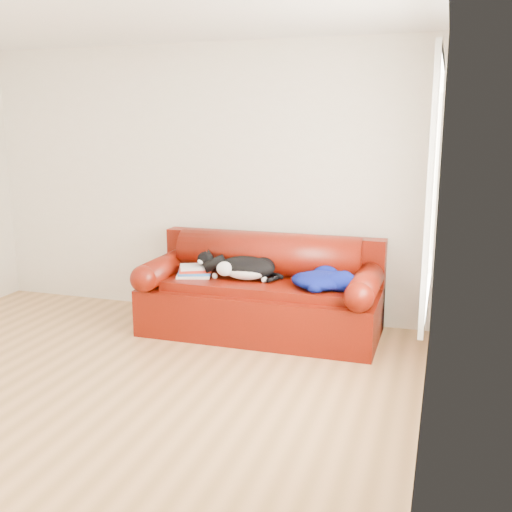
{
  "coord_description": "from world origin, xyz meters",
  "views": [
    {
      "loc": [
        2.31,
        -3.43,
        1.86
      ],
      "look_at": [
        0.79,
        1.35,
        0.74
      ],
      "focal_mm": 42.0,
      "sensor_mm": 36.0,
      "label": 1
    }
  ],
  "objects_px": {
    "cat": "(246,269)",
    "blanket": "(323,279)",
    "sofa_base": "(261,308)",
    "book_stack": "(195,271)"
  },
  "relations": [
    {
      "from": "sofa_base",
      "to": "book_stack",
      "type": "xyz_separation_m",
      "value": [
        -0.61,
        -0.07,
        0.31
      ]
    },
    {
      "from": "book_stack",
      "to": "cat",
      "type": "relative_size",
      "value": 0.49
    },
    {
      "from": "sofa_base",
      "to": "blanket",
      "type": "xyz_separation_m",
      "value": [
        0.58,
        -0.11,
        0.34
      ]
    },
    {
      "from": "book_stack",
      "to": "blanket",
      "type": "bearing_deg",
      "value": -1.81
    },
    {
      "from": "cat",
      "to": "blanket",
      "type": "height_order",
      "value": "cat"
    },
    {
      "from": "book_stack",
      "to": "sofa_base",
      "type": "bearing_deg",
      "value": 6.85
    },
    {
      "from": "book_stack",
      "to": "cat",
      "type": "xyz_separation_m",
      "value": [
        0.48,
        0.03,
        0.05
      ]
    },
    {
      "from": "sofa_base",
      "to": "cat",
      "type": "xyz_separation_m",
      "value": [
        -0.13,
        -0.05,
        0.36
      ]
    },
    {
      "from": "book_stack",
      "to": "cat",
      "type": "height_order",
      "value": "cat"
    },
    {
      "from": "sofa_base",
      "to": "blanket",
      "type": "relative_size",
      "value": 3.36
    }
  ]
}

